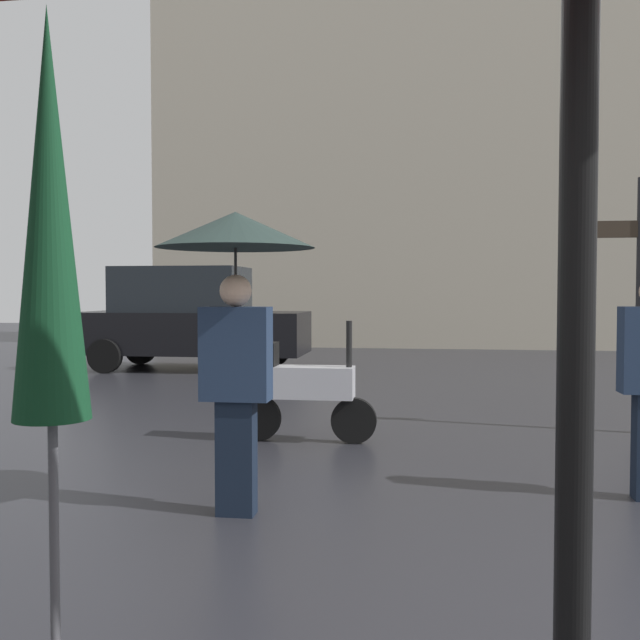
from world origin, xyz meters
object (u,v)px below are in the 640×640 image
(parked_scooter, at_px, (301,387))
(parked_car_left, at_px, (189,318))
(pedestrian_with_umbrella, at_px, (236,271))
(folded_patio_umbrella_near, at_px, (50,261))

(parked_scooter, xyz_separation_m, parked_car_left, (-3.33, 6.39, 0.45))
(pedestrian_with_umbrella, distance_m, parked_scooter, 2.64)
(parked_scooter, bearing_deg, pedestrian_with_umbrella, -70.17)
(folded_patio_umbrella_near, height_order, parked_scooter, folded_patio_umbrella_near)
(folded_patio_umbrella_near, distance_m, parked_car_left, 11.50)
(folded_patio_umbrella_near, relative_size, parked_car_left, 0.57)
(pedestrian_with_umbrella, xyz_separation_m, parked_scooter, (0.04, 2.40, -1.10))
(pedestrian_with_umbrella, bearing_deg, parked_car_left, -22.49)
(folded_patio_umbrella_near, xyz_separation_m, parked_scooter, (0.14, 4.64, -1.08))
(folded_patio_umbrella_near, bearing_deg, parked_car_left, 106.13)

